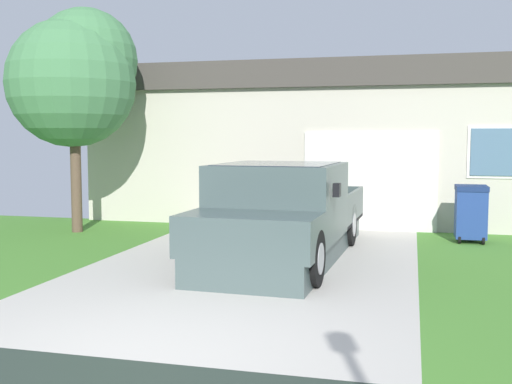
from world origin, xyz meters
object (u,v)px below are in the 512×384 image
at_px(person_with_hat, 211,203).
at_px(front_yard_tree, 77,75).
at_px(wheeled_trash_bin, 471,212).
at_px(pickup_truck, 281,217).
at_px(house_with_garage, 321,142).
at_px(handbag, 199,248).

xyz_separation_m(person_with_hat, front_yard_tree, (-3.61, 1.67, 2.53)).
xyz_separation_m(front_yard_tree, wheeled_trash_bin, (8.27, 0.61, -2.81)).
bearing_deg(pickup_truck, front_yard_tree, -21.17).
bearing_deg(pickup_truck, person_with_hat, -18.07).
bearing_deg(house_with_garage, wheeled_trash_bin, -50.00).
relative_size(person_with_hat, handbag, 3.69).
relative_size(person_with_hat, wheeled_trash_bin, 1.39).
height_order(pickup_truck, wheeled_trash_bin, pickup_truck).
distance_m(house_with_garage, front_yard_tree, 6.93).
distance_m(handbag, front_yard_tree, 5.22).
xyz_separation_m(person_with_hat, wheeled_trash_bin, (4.65, 2.28, -0.28)).
xyz_separation_m(pickup_truck, handbag, (-1.51, 0.18, -0.62)).
bearing_deg(front_yard_tree, handbag, -29.90).
distance_m(person_with_hat, wheeled_trash_bin, 5.19).
bearing_deg(front_yard_tree, person_with_hat, -24.76).
relative_size(person_with_hat, front_yard_tree, 0.32).
bearing_deg(wheeled_trash_bin, pickup_truck, -139.28).
bearing_deg(front_yard_tree, house_with_garage, 46.77).
relative_size(handbag, wheeled_trash_bin, 0.38).
distance_m(person_with_hat, house_with_garage, 6.77).
height_order(person_with_hat, handbag, person_with_hat).
bearing_deg(pickup_truck, handbag, -4.20).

